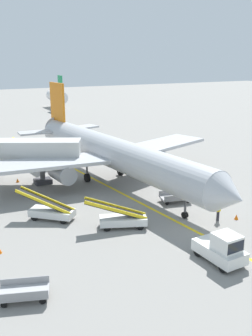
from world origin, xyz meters
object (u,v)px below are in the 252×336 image
(pushback_tug, at_px, (222,249))
(belt_loader_aft_hold, at_px, (51,211))
(belt_loader_forward_hold, at_px, (122,218))
(baggage_cart_empty_trailing, at_px, (175,197))
(safety_cone_tail_area, at_px, (124,168))
(baggage_tug_near_wing, at_px, (207,182))
(safety_cone_nose_right, at_px, (18,180))
(safety_cone_wingtip_right, at_px, (236,217))
(baggage_cart_loaded, at_px, (24,292))
(ground_crew_marshaller, at_px, (218,211))
(safety_cone_wingtip_left, at_px, (174,170))
(airliner, at_px, (111,152))
(jet_bridge, at_px, (12,152))

(pushback_tug, relative_size, belt_loader_aft_hold, 0.81)
(pushback_tug, height_order, belt_loader_forward_hold, belt_loader_forward_hold)
(baggage_cart_empty_trailing, height_order, safety_cone_tail_area, baggage_cart_empty_trailing)
(baggage_tug_near_wing, bearing_deg, belt_loader_forward_hold, -161.94)
(pushback_tug, distance_m, safety_cone_tail_area, 23.04)
(pushback_tug, height_order, baggage_tug_near_wing, pushback_tug)
(safety_cone_nose_right, distance_m, safety_cone_wingtip_right, 23.74)
(baggage_cart_loaded, bearing_deg, belt_loader_forward_hold, 33.50)
(belt_loader_forward_hold, bearing_deg, baggage_tug_near_wing, 18.06)
(pushback_tug, bearing_deg, baggage_cart_empty_trailing, 71.48)
(baggage_cart_loaded, bearing_deg, safety_cone_wingtip_right, 9.34)
(baggage_tug_near_wing, height_order, belt_loader_forward_hold, belt_loader_forward_hold)
(ground_crew_marshaller, distance_m, safety_cone_wingtip_left, 14.48)
(belt_loader_forward_hold, bearing_deg, safety_cone_wingtip_left, 41.59)
(airliner, bearing_deg, baggage_tug_near_wing, -43.94)
(safety_cone_nose_right, height_order, safety_cone_wingtip_left, same)
(baggage_cart_empty_trailing, bearing_deg, belt_loader_forward_hold, -158.78)
(belt_loader_forward_hold, relative_size, safety_cone_tail_area, 11.62)
(baggage_tug_near_wing, distance_m, ground_crew_marshaller, 7.52)
(baggage_tug_near_wing, distance_m, safety_cone_tail_area, 11.61)
(jet_bridge, relative_size, safety_cone_wingtip_right, 28.81)
(jet_bridge, xyz_separation_m, safety_cone_wingtip_left, (18.04, -4.27, -3.32))
(baggage_cart_loaded, height_order, safety_cone_nose_right, baggage_cart_loaded)
(baggage_tug_near_wing, xyz_separation_m, baggage_cart_empty_trailing, (-4.67, -1.08, -0.46))
(belt_loader_forward_hold, distance_m, safety_cone_tail_area, 16.51)
(baggage_cart_loaded, bearing_deg, baggage_cart_empty_trailing, 28.50)
(ground_crew_marshaller, bearing_deg, airliner, 104.76)
(safety_cone_nose_right, relative_size, safety_cone_wingtip_left, 1.00)
(jet_bridge, xyz_separation_m, belt_loader_aft_hold, (0.84, -11.20, -2.77))
(airliner, relative_size, belt_loader_aft_hold, 7.76)
(ground_crew_marshaller, distance_m, safety_cone_wingtip_right, 1.82)
(ground_crew_marshaller, bearing_deg, baggage_tug_near_wing, 58.20)
(airliner, relative_size, baggage_cart_empty_trailing, 9.20)
(baggage_cart_empty_trailing, bearing_deg, safety_cone_tail_area, 87.67)
(belt_loader_aft_hold, height_order, baggage_cart_empty_trailing, belt_loader_aft_hold)
(safety_cone_nose_right, bearing_deg, safety_cone_wingtip_left, -14.70)
(belt_loader_forward_hold, xyz_separation_m, safety_cone_nose_right, (-5.06, 15.75, -0.56))
(airliner, bearing_deg, safety_cone_nose_right, 153.60)
(jet_bridge, bearing_deg, ground_crew_marshaller, -53.41)
(safety_cone_nose_right, xyz_separation_m, safety_cone_wingtip_right, (14.49, -18.81, 0.00))
(airliner, height_order, jet_bridge, airliner)
(baggage_cart_loaded, height_order, ground_crew_marshaller, ground_crew_marshaller)
(airliner, height_order, belt_loader_forward_hold, airliner)
(jet_bridge, relative_size, baggage_cart_empty_trailing, 3.30)
(pushback_tug, xyz_separation_m, safety_cone_wingtip_right, (5.92, 4.95, -0.77))
(baggage_cart_empty_trailing, distance_m, safety_cone_tail_area, 11.89)
(pushback_tug, distance_m, ground_crew_marshaller, 6.97)
(belt_loader_aft_hold, height_order, ground_crew_marshaller, belt_loader_aft_hold)
(jet_bridge, relative_size, baggage_cart_loaded, 3.32)
(belt_loader_forward_hold, height_order, baggage_cart_empty_trailing, belt_loader_forward_hold)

